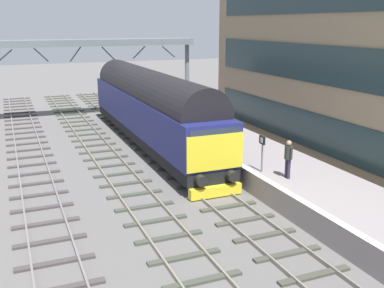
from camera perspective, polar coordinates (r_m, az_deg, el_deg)
The scene contains 9 objects.
ground_plane at distance 21.98m, azimuth 0.38°, elevation -4.65°, with size 140.00×140.00×0.00m, color #615D5C.
track_main at distance 21.96m, azimuth 0.38°, elevation -4.52°, with size 2.50×60.00×0.15m.
track_adjacent_west at distance 21.00m, azimuth -7.78°, elevation -5.60°, with size 2.50×60.00×0.15m.
track_adjacent_far_west at distance 20.46m, azimuth -18.51°, elevation -6.84°, with size 2.50×60.00×0.15m.
station_platform at distance 23.39m, azimuth 8.54°, elevation -2.31°, with size 4.00×44.00×1.01m.
diesel_locomotive at distance 27.84m, azimuth -5.33°, elevation 4.79°, with size 2.74×19.13×4.68m.
platform_number_sign at distance 20.05m, azimuth 8.84°, elevation -0.48°, with size 0.10×0.44×1.63m.
waiting_passenger at distance 19.48m, azimuth 12.05°, elevation -1.44°, with size 0.36×0.51×1.64m.
overhead_footbridge at distance 36.90m, azimuth -12.54°, elevation 11.97°, with size 16.44×2.00×6.16m.
Camera 1 is at (-8.05, -19.07, 7.40)m, focal length 42.33 mm.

